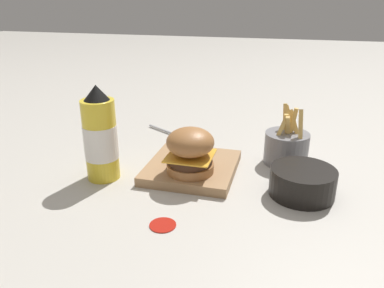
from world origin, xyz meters
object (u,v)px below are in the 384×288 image
Objects in this scene: side_bowl at (302,181)px; serving_board at (192,167)px; spoon at (174,134)px; ketchup_bottle at (101,138)px; fries_basket at (286,147)px; burger at (190,150)px.

serving_board is at bearing -100.51° from side_bowl.
ketchup_bottle is at bearing -73.74° from spoon.
fries_basket is (-0.11, 0.22, 0.03)m from serving_board.
serving_board is 1.49× the size of fries_basket.
burger is 0.26m from fries_basket.
burger reaches higher than spoon.
serving_board is 0.25m from fries_basket.
ketchup_bottle is 1.60× the size of side_bowl.
serving_board reaches higher than spoon.
burger is at bearing 9.91° from serving_board.
fries_basket is (-0.19, 0.41, -0.06)m from ketchup_bottle.
serving_board is 0.26m from side_bowl.
burger reaches higher than side_bowl.
fries_basket is at bearing 126.80° from burger.
burger is at bearing 100.69° from ketchup_bottle.
side_bowl is at bearing 13.72° from fries_basket.
ketchup_bottle is 0.46m from fries_basket.
fries_basket is at bearing -166.28° from side_bowl.
side_bowl is at bearing -6.17° from spoon.
ketchup_bottle reaches higher than burger.
ketchup_bottle is 0.33m from spoon.
fries_basket reaches higher than serving_board.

